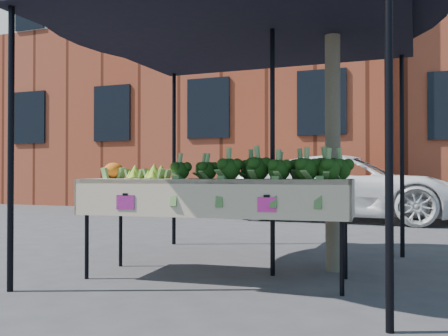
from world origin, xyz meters
TOP-DOWN VIEW (x-y plane):
  - ground at (0.00, 0.00)m, footprint 90.00×90.00m
  - table at (-0.04, -0.03)m, footprint 2.46×1.01m
  - canopy at (0.05, 0.38)m, footprint 3.16×3.16m
  - broccoli_heap at (0.35, -0.01)m, footprint 1.58×0.55m
  - romanesco_cluster at (-0.70, -0.05)m, footprint 0.42×0.46m
  - cauliflower_pair at (-1.09, -0.08)m, footprint 0.19×0.19m
  - vehicle at (0.34, 6.35)m, footprint 1.46×2.29m
  - street_tree at (0.89, 0.71)m, footprint 2.15×2.15m
  - building_left at (-5.00, 12.00)m, footprint 12.00×8.00m

SIDE VIEW (x-z plane):
  - ground at x=0.00m, z-range 0.00..0.00m
  - table at x=-0.04m, z-range 0.00..0.90m
  - cauliflower_pair at x=-1.09m, z-range 0.90..1.07m
  - romanesco_cluster at x=-0.70m, z-range 0.90..1.09m
  - broccoli_heap at x=0.35m, z-range 0.90..1.14m
  - canopy at x=0.05m, z-range 0.00..2.74m
  - street_tree at x=0.89m, z-range 0.00..4.24m
  - vehicle at x=0.34m, z-range 0.00..4.82m
  - building_left at x=-5.00m, z-range 0.00..9.00m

